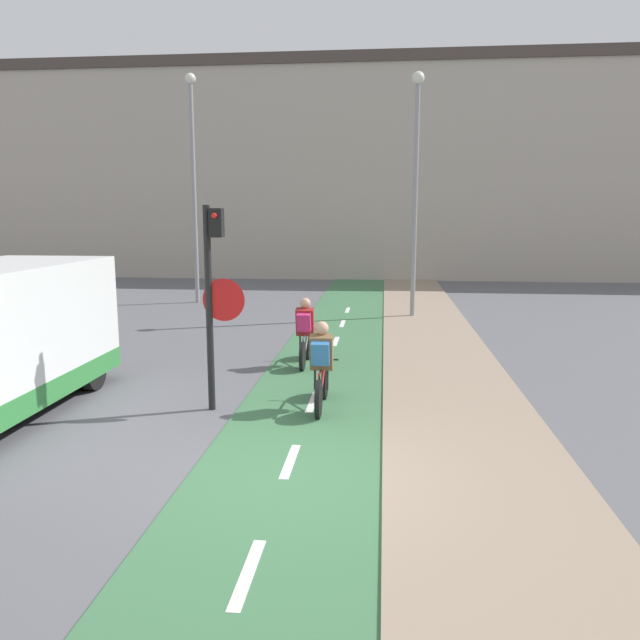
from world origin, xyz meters
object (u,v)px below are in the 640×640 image
street_lamp_sidewalk (416,171)px  cyclist_far (305,333)px  traffic_light_pole (214,286)px  cyclist_near (322,367)px  street_lamp_far (193,168)px

street_lamp_sidewalk → cyclist_far: street_lamp_sidewalk is taller
cyclist_far → street_lamp_sidewalk: bearing=68.9°
traffic_light_pole → street_lamp_sidewalk: (3.52, 9.44, 2.31)m
cyclist_far → cyclist_near: bearing=-77.7°
street_lamp_sidewalk → traffic_light_pole: bearing=-110.4°
street_lamp_sidewalk → cyclist_near: 10.10m
traffic_light_pole → street_lamp_far: bearing=108.2°
traffic_light_pole → street_lamp_far: size_ratio=0.42×
street_lamp_far → cyclist_near: street_lamp_far is taller
traffic_light_pole → cyclist_near: 2.13m
cyclist_near → cyclist_far: 2.92m
cyclist_far → traffic_light_pole: bearing=-108.9°
cyclist_near → cyclist_far: (-0.62, 2.85, -0.00)m
cyclist_near → cyclist_far: cyclist_near is taller
traffic_light_pole → cyclist_near: traffic_light_pole is taller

